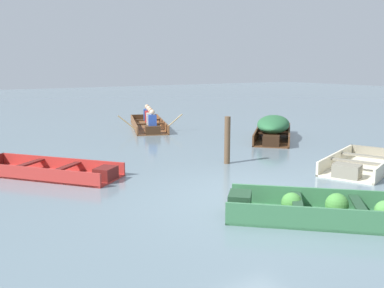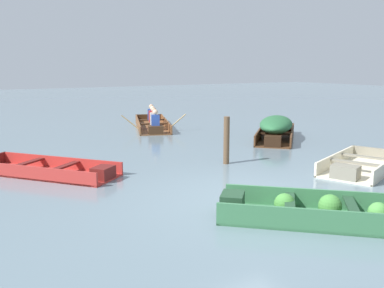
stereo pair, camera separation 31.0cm
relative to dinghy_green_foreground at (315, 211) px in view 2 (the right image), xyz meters
The scene contains 7 objects.
ground_plane 1.37m from the dinghy_green_foreground, 93.72° to the left, with size 80.00×80.00×0.00m, color slate.
dinghy_green_foreground is the anchor object (origin of this frame).
skiff_red_near_moored 5.83m from the dinghy_green_foreground, 120.32° to the left, with size 2.93×3.26×0.30m.
skiff_cream_mid_moored 3.69m from the dinghy_green_foreground, 27.92° to the left, with size 2.88×2.11×0.33m.
skiff_dark_varnish_far_moored 7.47m from the dinghy_green_foreground, 53.06° to the left, with size 3.05×3.04×0.76m.
rowboat_wooden_brown_with_crew 10.43m from the dinghy_green_foreground, 78.68° to the left, with size 2.70×3.95×0.89m.
mooring_post 4.10m from the dinghy_green_foreground, 74.85° to the left, with size 0.15×0.15×1.18m, color brown.
Camera 2 is at (-4.87, -5.91, 2.42)m, focal length 40.00 mm.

